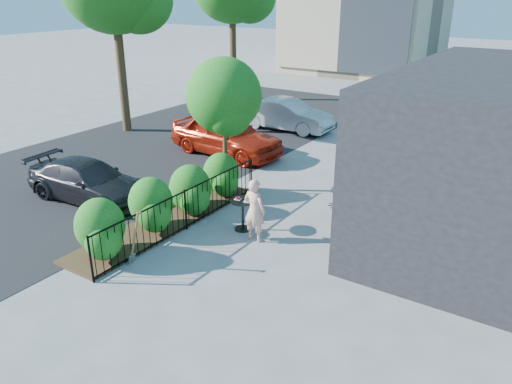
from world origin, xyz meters
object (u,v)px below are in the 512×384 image
Objects in this scene: patio_tree at (225,101)px; woman at (254,210)px; car_silver at (286,115)px; car_darkgrey at (88,181)px; cafe_table at (243,209)px; shovel at (134,241)px; car_red at (226,135)px.

woman is at bearing -42.20° from patio_tree.
patio_tree reaches higher than car_silver.
woman is 5.49m from car_darkgrey.
cafe_table is 4.97m from car_darkgrey.
car_silver is at bearing 113.51° from cafe_table.
shovel is (0.98, -4.76, -2.14)m from patio_tree.
patio_tree is 2.76× the size of shovel.
car_silver is at bearing 104.10° from shovel.
shovel is at bearing -121.32° from car_darkgrey.
patio_tree reaches higher than car_red.
car_darkgrey reaches higher than cafe_table.
woman reaches higher than car_red.
cafe_table is 0.61× the size of shovel.
shovel is 0.36× the size of car_darkgrey.
woman reaches higher than car_darkgrey.
woman is (0.56, -0.31, 0.23)m from cafe_table.
patio_tree is at bearing -165.28° from car_silver.
patio_tree is at bearing -139.46° from car_red.
shovel is 0.32× the size of car_red.
shovel is 4.40m from car_darkgrey.
shovel is 12.27m from car_silver.
cafe_table is at bearing -45.19° from patio_tree.
car_darkgrey is at bearing 175.89° from car_red.
car_darkgrey is (-2.95, -2.77, -2.19)m from patio_tree.
patio_tree is 4.60m from car_darkgrey.
patio_tree is at bearing -40.72° from woman.
woman is 10.44m from car_silver.
car_red is at bearing 177.28° from car_silver.
woman reaches higher than car_silver.
shovel reaches higher than car_silver.
car_darkgrey is (-5.46, -0.50, -0.22)m from woman.
car_darkgrey is at bearing -170.62° from cafe_table.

